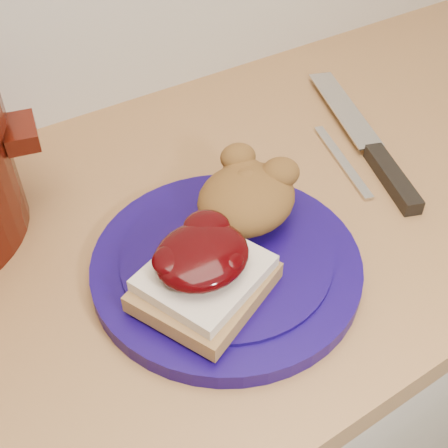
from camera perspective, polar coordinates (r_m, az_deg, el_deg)
base_cabinet at (r=1.06m, az=-2.09°, el=-18.69°), size 4.00×0.60×0.86m
plate at (r=0.62m, az=0.23°, el=-4.11°), size 0.37×0.37×0.02m
sandwich at (r=0.56m, az=-2.09°, el=-4.89°), size 0.16×0.15×0.06m
stuffing_mound at (r=0.63m, az=2.30°, el=2.58°), size 0.15×0.14×0.06m
chef_knife at (r=0.80m, az=15.33°, el=6.60°), size 0.15×0.33×0.02m
butter_knife at (r=0.79m, az=11.90°, el=6.36°), size 0.06×0.16×0.00m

